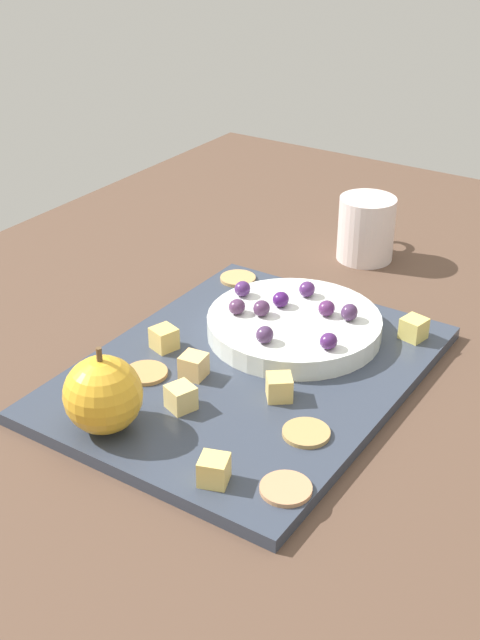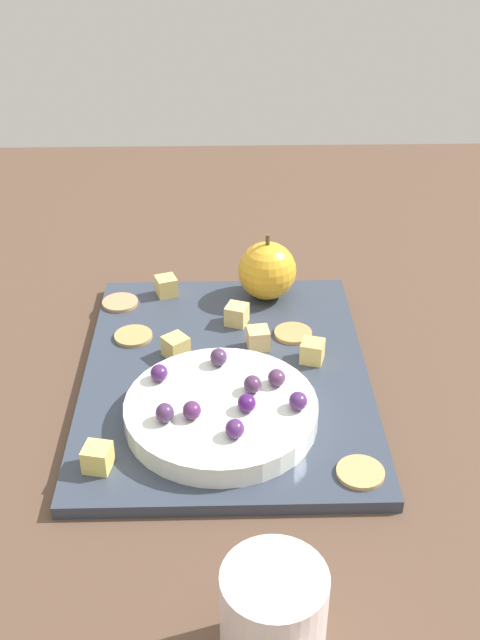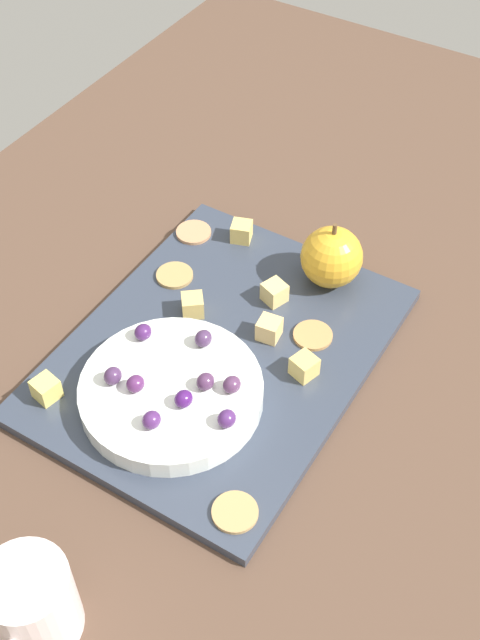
# 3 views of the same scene
# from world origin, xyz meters

# --- Properties ---
(table) EXTENTS (1.41, 0.93, 0.03)m
(table) POSITION_xyz_m (0.00, 0.00, 0.02)
(table) COLOR brown
(table) RESTS_ON ground
(platter) EXTENTS (0.38, 0.29, 0.01)m
(platter) POSITION_xyz_m (-0.02, 0.02, 0.04)
(platter) COLOR #323A4A
(platter) RESTS_ON table
(serving_dish) EXTENTS (0.18, 0.18, 0.02)m
(serving_dish) POSITION_xyz_m (-0.10, 0.02, 0.05)
(serving_dish) COLOR white
(serving_dish) RESTS_ON platter
(apple_whole) EXTENTS (0.07, 0.07, 0.07)m
(apple_whole) POSITION_xyz_m (0.14, -0.03, 0.08)
(apple_whole) COLOR gold
(apple_whole) RESTS_ON platter
(apple_stem) EXTENTS (0.01, 0.01, 0.01)m
(apple_stem) POSITION_xyz_m (0.14, -0.03, 0.12)
(apple_stem) COLOR brown
(apple_stem) RESTS_ON apple_whole
(cheese_cube_0) EXTENTS (0.03, 0.03, 0.02)m
(cheese_cube_0) POSITION_xyz_m (-0.16, 0.13, 0.05)
(cheese_cube_0) COLOR #E7D36A
(cheese_cube_0) RESTS_ON platter
(cheese_cube_1) EXTENTS (0.03, 0.03, 0.02)m
(cheese_cube_1) POSITION_xyz_m (-0.00, -0.07, 0.05)
(cheese_cube_1) COLOR #E9C566
(cheese_cube_1) RESTS_ON platter
(cheese_cube_2) EXTENTS (0.03, 0.03, 0.02)m
(cheese_cube_2) POSITION_xyz_m (0.08, 0.01, 0.05)
(cheese_cube_2) COLOR #E7C979
(cheese_cube_2) RESTS_ON platter
(cheese_cube_3) EXTENTS (0.03, 0.03, 0.02)m
(cheese_cube_3) POSITION_xyz_m (0.01, 0.07, 0.05)
(cheese_cube_3) COLOR #E8C46B
(cheese_cube_3) RESTS_ON platter
(cheese_cube_4) EXTENTS (0.03, 0.03, 0.02)m
(cheese_cube_4) POSITION_xyz_m (0.14, 0.09, 0.05)
(cheese_cube_4) COLOR #EFCD6B
(cheese_cube_4) RESTS_ON platter
(cheese_cube_5) EXTENTS (0.03, 0.03, 0.02)m
(cheese_cube_5) POSITION_xyz_m (0.03, -0.02, 0.05)
(cheese_cube_5) COLOR #F2C478
(cheese_cube_5) RESTS_ON platter
(cracker_0) EXTENTS (0.04, 0.04, 0.00)m
(cracker_0) POSITION_xyz_m (0.12, 0.14, 0.05)
(cracker_0) COLOR tan
(cracker_0) RESTS_ON platter
(cracker_1) EXTENTS (0.04, 0.04, 0.00)m
(cracker_1) POSITION_xyz_m (-0.17, -0.10, 0.05)
(cracker_1) COLOR tan
(cracker_1) RESTS_ON platter
(cracker_2) EXTENTS (0.04, 0.04, 0.00)m
(cracker_2) POSITION_xyz_m (0.05, 0.12, 0.05)
(cracker_2) COLOR tan
(cracker_2) RESTS_ON platter
(cracker_3) EXTENTS (0.04, 0.04, 0.00)m
(cracker_3) POSITION_xyz_m (0.05, -0.06, 0.05)
(cracker_3) COLOR tan
(cracker_3) RESTS_ON platter
(grape_0) EXTENTS (0.02, 0.02, 0.02)m
(grape_0) POSITION_xyz_m (-0.11, 0.00, 0.07)
(grape_0) COLOR #431760
(grape_0) RESTS_ON serving_dish
(grape_1) EXTENTS (0.02, 0.02, 0.02)m
(grape_1) POSITION_xyz_m (-0.11, -0.05, 0.07)
(grape_1) COLOR #492561
(grape_1) RESTS_ON serving_dish
(grape_2) EXTENTS (0.02, 0.02, 0.02)m
(grape_2) POSITION_xyz_m (-0.03, 0.03, 0.07)
(grape_2) COLOR #462D52
(grape_2) RESTS_ON serving_dish
(grape_3) EXTENTS (0.02, 0.02, 0.02)m
(grape_3) POSITION_xyz_m (-0.12, 0.05, 0.07)
(grape_3) COLOR #522557
(grape_3) RESTS_ON serving_dish
(grape_4) EXTENTS (0.02, 0.02, 0.02)m
(grape_4) POSITION_xyz_m (-0.14, 0.01, 0.07)
(grape_4) COLOR #4B245F
(grape_4) RESTS_ON serving_dish
(grape_5) EXTENTS (0.02, 0.02, 0.02)m
(grape_5) POSITION_xyz_m (-0.12, 0.07, 0.07)
(grape_5) COLOR #462B51
(grape_5) RESTS_ON serving_dish
(grape_6) EXTENTS (0.02, 0.02, 0.02)m
(grape_6) POSITION_xyz_m (-0.07, -0.03, 0.07)
(grape_6) COLOR #502F52
(grape_6) RESTS_ON serving_dish
(grape_7) EXTENTS (0.02, 0.02, 0.02)m
(grape_7) POSITION_xyz_m (-0.06, 0.08, 0.07)
(grape_7) COLOR #46205A
(grape_7) RESTS_ON serving_dish
(grape_8) EXTENTS (0.02, 0.02, 0.02)m
(grape_8) POSITION_xyz_m (-0.08, -0.01, 0.07)
(grape_8) COLOR #4A2B4D
(grape_8) RESTS_ON serving_dish
(cup) EXTENTS (0.10, 0.07, 0.08)m
(cup) POSITION_xyz_m (-0.34, -0.01, 0.07)
(cup) COLOR silver
(cup) RESTS_ON table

